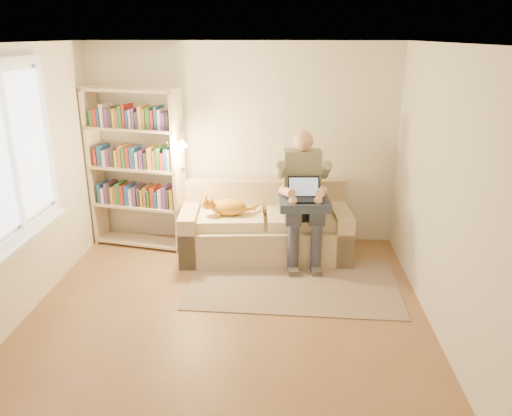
# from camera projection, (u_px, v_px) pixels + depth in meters

# --- Properties ---
(floor) EXTENTS (4.50, 4.50, 0.00)m
(floor) POSITION_uv_depth(u_px,v_px,m) (225.00, 326.00, 4.83)
(floor) COLOR brown
(floor) RESTS_ON ground
(ceiling) EXTENTS (4.00, 4.50, 0.02)m
(ceiling) POSITION_uv_depth(u_px,v_px,m) (218.00, 44.00, 3.98)
(ceiling) COLOR white
(ceiling) RESTS_ON wall_back
(wall_left) EXTENTS (0.02, 4.50, 2.60)m
(wall_left) POSITION_uv_depth(u_px,v_px,m) (2.00, 194.00, 4.52)
(wall_left) COLOR silver
(wall_left) RESTS_ON floor
(wall_right) EXTENTS (0.02, 4.50, 2.60)m
(wall_right) POSITION_uv_depth(u_px,v_px,m) (452.00, 203.00, 4.29)
(wall_right) COLOR silver
(wall_right) RESTS_ON floor
(wall_back) EXTENTS (4.00, 0.02, 2.60)m
(wall_back) POSITION_uv_depth(u_px,v_px,m) (243.00, 145.00, 6.52)
(wall_back) COLOR silver
(wall_back) RESTS_ON floor
(wall_front) EXTENTS (4.00, 0.02, 2.60)m
(wall_front) POSITION_uv_depth(u_px,v_px,m) (160.00, 351.00, 2.28)
(wall_front) COLOR silver
(wall_front) RESTS_ON floor
(window) EXTENTS (0.12, 1.52, 1.69)m
(window) POSITION_uv_depth(u_px,v_px,m) (18.00, 180.00, 4.68)
(window) COLOR white
(window) RESTS_ON wall_left
(sofa) EXTENTS (2.15, 1.09, 0.89)m
(sofa) POSITION_uv_depth(u_px,v_px,m) (265.00, 229.00, 6.35)
(sofa) COLOR tan
(sofa) RESTS_ON floor
(person) EXTENTS (0.50, 0.76, 1.59)m
(person) POSITION_uv_depth(u_px,v_px,m) (303.00, 191.00, 6.03)
(person) COLOR gray
(person) RESTS_ON sofa
(cat) EXTENTS (0.67, 0.27, 0.25)m
(cat) POSITION_uv_depth(u_px,v_px,m) (224.00, 207.00, 6.10)
(cat) COLOR gold
(cat) RESTS_ON sofa
(blanket) EXTENTS (0.63, 0.53, 0.10)m
(blanket) POSITION_uv_depth(u_px,v_px,m) (309.00, 203.00, 5.90)
(blanket) COLOR #293349
(blanket) RESTS_ON person
(laptop) EXTENTS (0.40, 0.36, 0.31)m
(laptop) POSITION_uv_depth(u_px,v_px,m) (309.00, 194.00, 5.88)
(laptop) COLOR black
(laptop) RESTS_ON blanket
(bookshelf) EXTENTS (1.36, 0.65, 2.07)m
(bookshelf) POSITION_uv_depth(u_px,v_px,m) (136.00, 162.00, 6.32)
(bookshelf) COLOR beige
(bookshelf) RESTS_ON floor
(rug) EXTENTS (2.38, 1.45, 0.01)m
(rug) POSITION_uv_depth(u_px,v_px,m) (293.00, 283.00, 5.64)
(rug) COLOR gray
(rug) RESTS_ON floor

